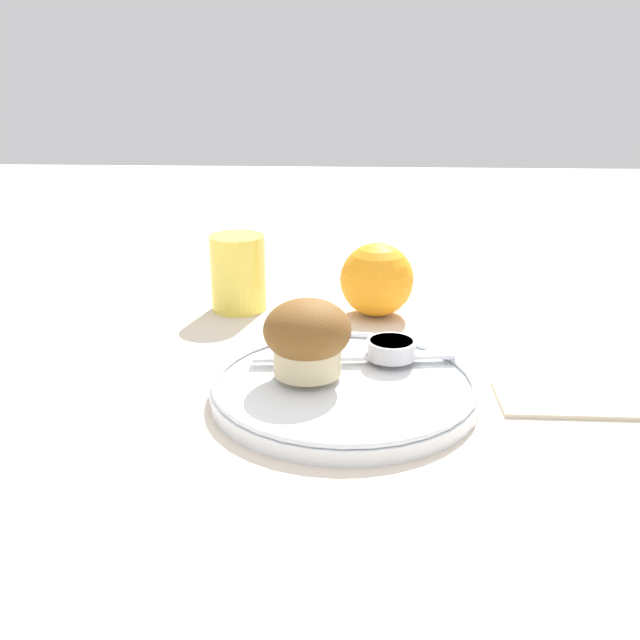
% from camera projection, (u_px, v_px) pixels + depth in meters
% --- Properties ---
extents(ground_plane, '(3.00, 3.00, 0.00)m').
position_uv_depth(ground_plane, '(345.00, 384.00, 0.68)').
color(ground_plane, beige).
extents(plate, '(0.24, 0.24, 0.02)m').
position_uv_depth(plate, '(345.00, 388.00, 0.65)').
color(plate, white).
rests_on(plate, ground_plane).
extents(muffin, '(0.08, 0.08, 0.07)m').
position_uv_depth(muffin, '(307.00, 337.00, 0.64)').
color(muffin, beige).
rests_on(muffin, plate).
extents(cream_ramekin, '(0.05, 0.05, 0.02)m').
position_uv_depth(cream_ramekin, '(391.00, 348.00, 0.68)').
color(cream_ramekin, silver).
rests_on(cream_ramekin, plate).
extents(berry_pair, '(0.03, 0.02, 0.02)m').
position_uv_depth(berry_pair, '(312.00, 350.00, 0.68)').
color(berry_pair, '#4C194C').
rests_on(berry_pair, plate).
extents(butter_knife, '(0.20, 0.03, 0.00)m').
position_uv_depth(butter_knife, '(354.00, 356.00, 0.69)').
color(butter_knife, silver).
rests_on(butter_knife, plate).
extents(orange_fruit, '(0.09, 0.09, 0.09)m').
position_uv_depth(orange_fruit, '(377.00, 280.00, 0.85)').
color(orange_fruit, orange).
rests_on(orange_fruit, ground_plane).
extents(juice_glass, '(0.07, 0.07, 0.09)m').
position_uv_depth(juice_glass, '(238.00, 273.00, 0.87)').
color(juice_glass, '#EAD14C').
rests_on(juice_glass, ground_plane).
extents(folded_napkin, '(0.13, 0.07, 0.01)m').
position_uv_depth(folded_napkin, '(572.00, 397.00, 0.64)').
color(folded_napkin, beige).
rests_on(folded_napkin, ground_plane).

